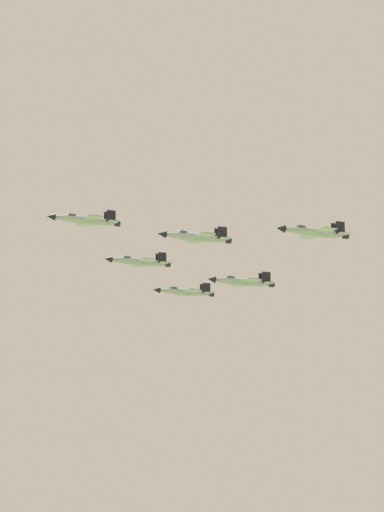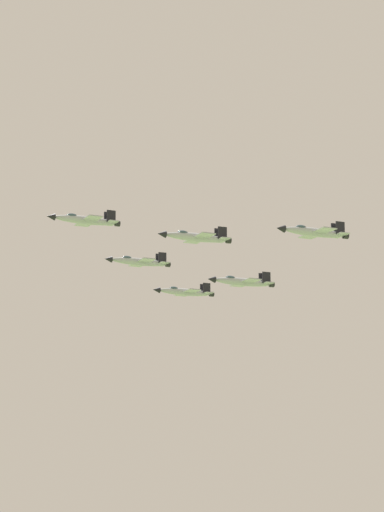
{
  "view_description": "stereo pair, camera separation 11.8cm",
  "coord_description": "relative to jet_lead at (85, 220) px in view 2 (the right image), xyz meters",
  "views": [
    {
      "loc": [
        -137.42,
        177.74,
        60.85
      ],
      "look_at": [
        -18.46,
        -21.82,
        111.18
      ],
      "focal_mm": 79.2,
      "sensor_mm": 36.0,
      "label": 1
    },
    {
      "loc": [
        -137.52,
        177.68,
        60.85
      ],
      "look_at": [
        -18.46,
        -21.82,
        111.18
      ],
      "focal_mm": 79.2,
      "sensor_mm": 36.0,
      "label": 2
    }
  ],
  "objects": [
    {
      "name": "jet_left_outer",
      "position": [
        -45.35,
        -12.01,
        -5.61
      ],
      "size": [
        10.85,
        14.04,
        3.33
      ],
      "rotation": [
        0.0,
        0.0,
        0.98
      ],
      "color": "#9EA3A8"
    },
    {
      "name": "jet_right_outer",
      "position": [
        4.54,
        -46.69,
        -7.08
      ],
      "size": [
        11.06,
        13.83,
        3.31
      ],
      "rotation": [
        0.0,
        0.0,
        0.95
      ],
      "color": "#9EA3A8"
    },
    {
      "name": "jet_left_wingman",
      "position": [
        -22.67,
        -6.0,
        -5.09
      ],
      "size": [
        11.09,
        13.72,
        3.3
      ],
      "rotation": [
        0.0,
        0.0,
        0.94
      ],
      "color": "#9EA3A8"
    },
    {
      "name": "jet_slot_rear",
      "position": [
        -20.4,
        -29.35,
        -9.95
      ],
      "size": [
        11.02,
        13.96,
        3.33
      ],
      "rotation": [
        0.0,
        0.0,
        0.96
      ],
      "color": "#9EA3A8"
    },
    {
      "name": "jet_right_wingman",
      "position": [
        2.27,
        -23.35,
        -4.18
      ],
      "size": [
        10.85,
        13.59,
        3.26
      ],
      "rotation": [
        0.0,
        0.0,
        0.95
      ],
      "color": "#9EA3A8"
    },
    {
      "name": "jet_lead",
      "position": [
        0.0,
        0.0,
        0.0
      ],
      "size": [
        10.85,
        13.8,
        3.29
      ],
      "rotation": [
        0.0,
        0.0,
        0.96
      ],
      "color": "#9EA3A8"
    }
  ]
}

